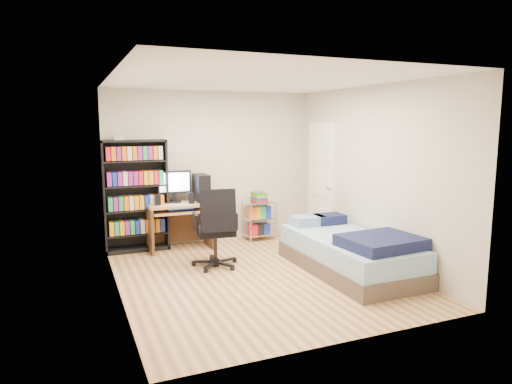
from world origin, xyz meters
name	(u,v)px	position (x,y,z in m)	size (l,w,h in m)	color
room	(259,181)	(0.00, 0.00, 1.25)	(3.58, 4.08, 2.58)	tan
media_shelf	(135,195)	(-1.29, 1.84, 0.89)	(0.97, 0.32, 1.80)	black
computer_desk	(185,206)	(-0.54, 1.72, 0.67)	(0.98, 0.57, 1.24)	tan
office_chair	(216,242)	(-0.40, 0.56, 0.36)	(0.74, 0.74, 1.12)	black
wire_cart	(259,209)	(0.75, 1.75, 0.53)	(0.53, 0.40, 0.81)	silver
bed	(350,252)	(1.20, -0.32, 0.27)	(1.07, 2.14, 0.61)	brown
door	(321,182)	(1.72, 1.35, 1.00)	(0.12, 0.80, 2.00)	white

